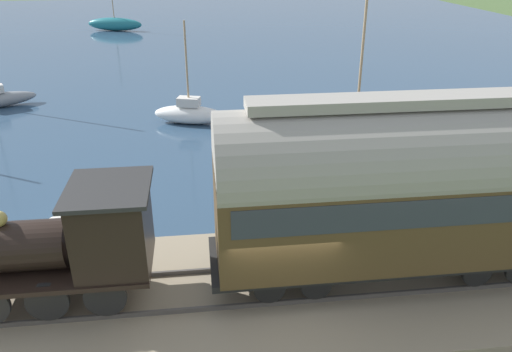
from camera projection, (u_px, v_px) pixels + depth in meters
The scene contains 11 objects.
ground_plane at pixel (278, 313), 12.57m from camera, with size 200.00×200.00×0.00m, color #476033.
harbor_water at pixel (211, 35), 51.77m from camera, with size 80.00×80.00×0.01m.
rail_embankment at pixel (275, 293), 12.88m from camera, with size 5.47×56.00×0.64m.
steam_locomotive at pixel (65, 240), 11.50m from camera, with size 2.14×5.24×3.34m.
passenger_coach at pixel (397, 184), 11.96m from camera, with size 2.57×9.09×4.77m.
sailboat_white at pixel (189, 113), 25.77m from camera, with size 2.15×3.91×5.18m.
sailboat_teal at pixel (115, 24), 54.13m from camera, with size 2.97×6.22×6.18m.
sailboat_red at pixel (353, 160), 19.82m from camera, with size 1.90×4.67×8.78m.
rowboat_off_pier at pixel (69, 219), 16.47m from camera, with size 2.38×2.44×0.40m.
rowboat_near_shore at pixel (482, 178), 19.47m from camera, with size 1.69×3.08×0.34m.
rowboat_mid_harbor at pixel (387, 128), 24.82m from camera, with size 1.37×2.67×0.31m.
Camera 1 is at (-9.82, 1.75, 8.42)m, focal length 35.00 mm.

